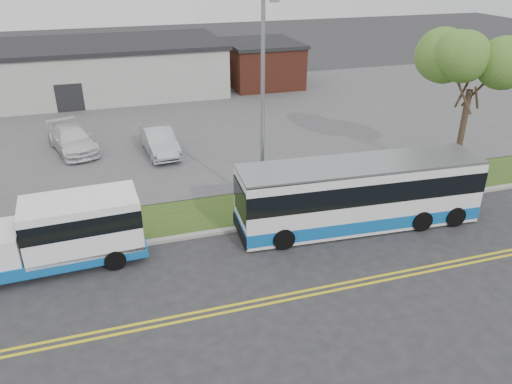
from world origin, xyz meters
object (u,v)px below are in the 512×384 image
object	(u,v)px
transit_bus	(359,194)
parked_car_a	(159,141)
streetlight_near	(263,102)
shuttle_bus	(64,231)
tree_east	(475,63)
parked_car_b	(72,139)

from	to	relation	value
transit_bus	parked_car_a	xyz separation A→B (m)	(-7.29, 11.22, -0.64)
streetlight_near	parked_car_a	size ratio (longest dim) A/B	2.02
transit_bus	shuttle_bus	bearing A→B (deg)	-179.41
tree_east	parked_car_b	bearing A→B (deg)	152.61
tree_east	parked_car_a	bearing A→B (deg)	150.80
streetlight_near	transit_bus	xyz separation A→B (m)	(3.56, -2.72, -3.72)
tree_east	parked_car_b	size ratio (longest dim) A/B	1.63
transit_bus	parked_car_b	bearing A→B (deg)	136.41
shuttle_bus	parked_car_b	bearing A→B (deg)	87.42
tree_east	parked_car_a	distance (m)	17.69
transit_bus	parked_car_b	distance (m)	18.05
tree_east	shuttle_bus	bearing A→B (deg)	-173.15
streetlight_near	parked_car_a	world-z (taller)	streetlight_near
streetlight_near	parked_car_a	distance (m)	10.26
parked_car_b	streetlight_near	bearing A→B (deg)	-66.10
parked_car_a	parked_car_b	distance (m)	5.38
streetlight_near	tree_east	bearing A→B (deg)	1.42
transit_bus	parked_car_a	world-z (taller)	transit_bus
parked_car_b	tree_east	bearing A→B (deg)	-43.23
streetlight_near	transit_bus	distance (m)	5.82
parked_car_a	transit_bus	bearing A→B (deg)	-61.84
parked_car_a	parked_car_b	world-z (taller)	parked_car_a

